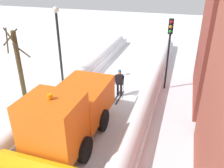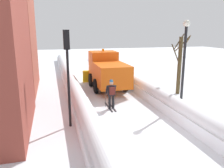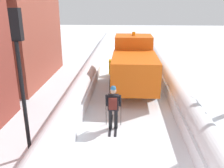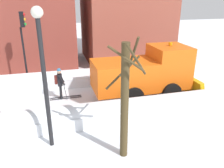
% 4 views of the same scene
% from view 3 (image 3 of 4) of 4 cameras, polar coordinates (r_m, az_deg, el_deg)
% --- Properties ---
extents(ground_plane, '(80.00, 80.00, 0.00)m').
position_cam_3_polar(ground_plane, '(15.33, 3.87, 0.56)').
color(ground_plane, white).
extents(snowbank_left, '(1.10, 36.00, 1.07)m').
position_cam_3_polar(snowbank_left, '(15.36, -5.57, 2.41)').
color(snowbank_left, white).
rests_on(snowbank_left, ground).
extents(snowbank_right, '(1.10, 36.00, 1.03)m').
position_cam_3_polar(snowbank_right, '(15.44, 13.34, 1.97)').
color(snowbank_right, white).
rests_on(snowbank_right, ground).
extents(plow_truck, '(3.20, 5.98, 3.12)m').
position_cam_3_polar(plow_truck, '(13.72, 5.17, 4.76)').
color(plow_truck, orange).
rests_on(plow_truck, ground).
extents(skier, '(0.62, 1.80, 1.81)m').
position_cam_3_polar(skier, '(9.35, 0.28, -5.11)').
color(skier, black).
rests_on(skier, ground).
extents(traffic_light_pole, '(0.28, 0.42, 4.65)m').
position_cam_3_polar(traffic_light_pole, '(7.50, -21.04, 5.70)').
color(traffic_light_pole, black).
rests_on(traffic_light_pole, ground).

